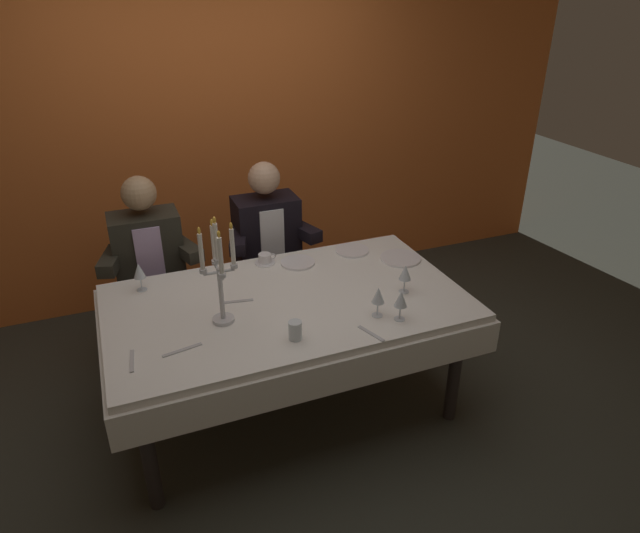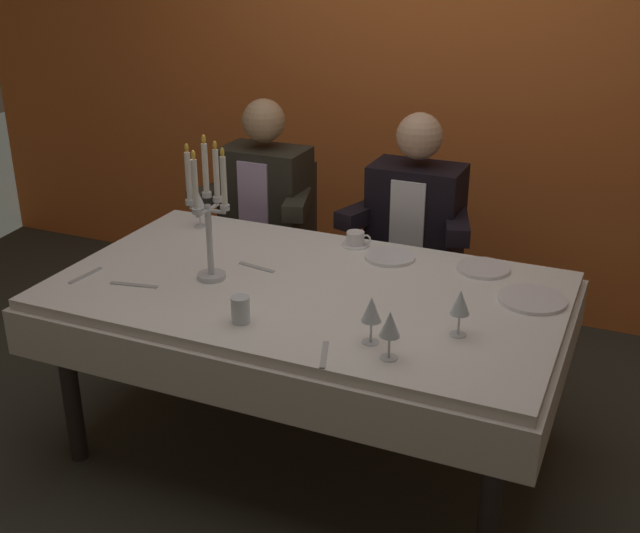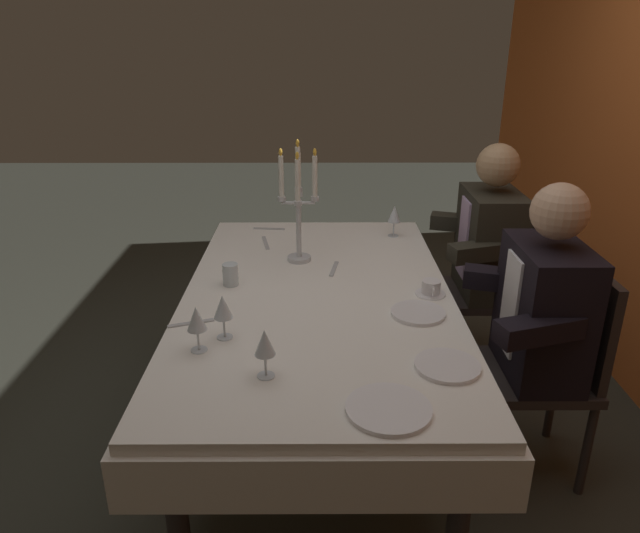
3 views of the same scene
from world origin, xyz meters
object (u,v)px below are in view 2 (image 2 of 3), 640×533
Objects in this scene: dinner_plate_1 at (532,299)px; dinner_plate_0 at (483,268)px; water_tumbler_0 at (241,310)px; candelabra at (208,213)px; seated_diner_0 at (266,199)px; wine_glass_0 at (390,325)px; wine_glass_1 at (199,202)px; wine_glass_3 at (371,311)px; coffee_cup_0 at (356,239)px; dining_table at (307,313)px; seated_diner_1 at (416,220)px; dinner_plate_2 at (390,257)px; wine_glass_2 at (460,303)px.

dinner_plate_0 is at bearing 136.80° from dinner_plate_1.
candelabra is at bearing 135.25° from water_tumbler_0.
seated_diner_0 is at bearing 158.71° from dinner_plate_0.
dinner_plate_0 is 0.83m from wine_glass_0.
wine_glass_0 and wine_glass_1 have the same top height.
dinner_plate_0 is 0.17× the size of seated_diner_0.
wine_glass_3 is 0.87m from coffee_cup_0.
wine_glass_0 is 1.24× the size of coffee_cup_0.
coffee_cup_0 is (-0.79, 0.26, 0.02)m from dinner_plate_1.
water_tumbler_0 reaches higher than dining_table.
coffee_cup_0 is (0.02, 0.46, 0.15)m from dining_table.
wine_glass_1 is 1.31m from wine_glass_3.
seated_diner_0 is at bearing 180.00° from seated_diner_1.
dinner_plate_1 is at bearing -25.51° from seated_diner_0.
dinner_plate_2 is 0.97m from seated_diner_0.
water_tumbler_0 is 1.37m from seated_diner_0.
water_tumbler_0 reaches higher than dinner_plate_2.
wine_glass_0 reaches higher than dinner_plate_1.
seated_diner_1 is at bearing 100.35° from wine_glass_3.
wine_glass_1 is 0.99m from water_tumbler_0.
wine_glass_0 is at bearing -34.15° from wine_glass_1.
dining_table is at bearing -99.95° from seated_diner_1.
wine_glass_3 is (0.18, -0.71, 0.11)m from dinner_plate_2.
seated_diner_1 is (-0.31, 1.29, -0.12)m from wine_glass_0.
wine_glass_3 reaches higher than dinner_plate_0.
dinner_plate_1 is (1.17, 0.29, -0.26)m from candelabra.
seated_diner_1 is at bearing 29.34° from wine_glass_1.
coffee_cup_0 is (-0.45, 0.86, -0.09)m from wine_glass_0.
dining_table is at bearing -92.27° from coffee_cup_0.
dining_table is 0.54m from candelabra.
dinner_plate_1 is 1.52× the size of wine_glass_3.
dinner_plate_0 is at bearing 74.81° from wine_glass_3.
seated_diner_0 is (0.09, 0.49, -0.12)m from wine_glass_1.
wine_glass_2 is 1.24× the size of coffee_cup_0.
dinner_plate_2 is at bearing 163.41° from dinner_plate_1.
water_tumbler_0 is at bearing -50.53° from wine_glass_1.
dinner_plate_0 is at bearing -21.29° from seated_diner_0.
seated_diner_0 is at bearing 129.60° from wine_glass_3.
water_tumbler_0 is at bearing -100.75° from seated_diner_1.
dinner_plate_2 is 1.26× the size of wine_glass_0.
water_tumbler_0 is at bearing -66.54° from seated_diner_0.
dinner_plate_1 is 0.20× the size of seated_diner_0.
wine_glass_0 reaches higher than dining_table.
dinner_plate_0 is 1.29m from seated_diner_0.
wine_glass_0 is (0.83, -0.32, -0.15)m from candelabra.
dining_table is 0.41m from water_tumbler_0.
candelabra is 1.04m from seated_diner_0.
wine_glass_2 is at bearing -14.56° from dining_table.
seated_diner_1 reaches higher than water_tumbler_0.
wine_glass_0 is 1.33m from seated_diner_1.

